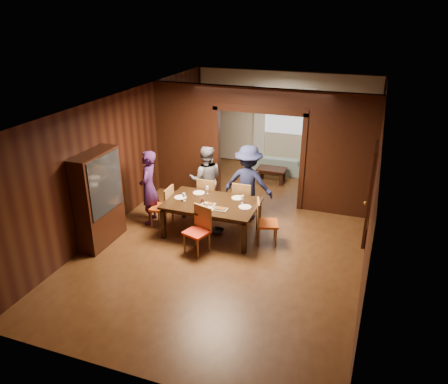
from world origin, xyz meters
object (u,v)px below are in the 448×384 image
at_px(coffee_table, 271,175).
at_px(hutch, 99,199).
at_px(chair_left, 162,206).
at_px(chair_near, 197,231).
at_px(chair_right, 267,222).
at_px(chair_far_r, 244,200).
at_px(person_purple, 149,187).
at_px(sofa, 277,164).
at_px(person_navy, 248,183).
at_px(person_grey, 206,180).
at_px(dining_table, 212,218).
at_px(chair_far_l, 209,196).

distance_m(coffee_table, hutch, 5.27).
xyz_separation_m(chair_left, chair_near, (1.19, -0.79, 0.00)).
bearing_deg(coffee_table, chair_left, -115.92).
distance_m(coffee_table, chair_right, 3.50).
xyz_separation_m(chair_far_r, hutch, (-2.50, -2.02, 0.52)).
height_order(person_purple, coffee_table, person_purple).
relative_size(sofa, chair_far_r, 1.89).
height_order(person_navy, sofa, person_navy).
distance_m(person_grey, dining_table, 1.23).
distance_m(sofa, chair_far_l, 3.48).
height_order(chair_far_r, hutch, hutch).
xyz_separation_m(person_purple, coffee_table, (2.04, 3.37, -0.66)).
xyz_separation_m(person_purple, chair_left, (0.35, -0.10, -0.38)).
relative_size(chair_far_l, chair_near, 1.00).
bearing_deg(chair_right, coffee_table, -5.88).
relative_size(person_grey, chair_far_l, 1.71).
height_order(coffee_table, chair_near, chair_near).
height_order(chair_right, chair_far_r, same).
relative_size(chair_right, hutch, 0.48).
xyz_separation_m(person_navy, dining_table, (-0.51, -1.04, -0.51)).
relative_size(coffee_table, chair_right, 0.82).
xyz_separation_m(person_purple, dining_table, (1.55, -0.07, -0.48)).
height_order(chair_right, chair_far_l, same).
height_order(person_purple, chair_left, person_purple).
bearing_deg(dining_table, person_navy, 64.09).
xyz_separation_m(person_navy, chair_left, (-1.71, -1.07, -0.40)).
distance_m(person_grey, chair_near, 1.94).
xyz_separation_m(coffee_table, chair_left, (-1.69, -3.47, 0.28)).
height_order(chair_left, chair_far_r, same).
height_order(sofa, chair_left, chair_left).
relative_size(dining_table, chair_right, 2.05).
bearing_deg(sofa, chair_far_r, 88.71).
bearing_deg(person_navy, sofa, -87.73).
xyz_separation_m(chair_right, chair_near, (-1.24, -0.85, 0.00)).
relative_size(person_purple, person_grey, 1.04).
bearing_deg(person_purple, sofa, 141.17).
relative_size(person_grey, person_navy, 0.94).
distance_m(person_purple, chair_near, 1.82).
relative_size(chair_right, chair_far_r, 1.00).
bearing_deg(person_purple, chair_left, 61.14).
relative_size(person_purple, hutch, 0.86).
height_order(dining_table, chair_near, chair_near).
distance_m(person_navy, chair_far_l, 1.01).
bearing_deg(person_grey, chair_left, 36.48).
bearing_deg(person_purple, person_grey, 119.68).
relative_size(person_navy, chair_left, 1.83).
bearing_deg(chair_near, person_grey, 124.18).
bearing_deg(chair_near, chair_far_r, 93.33).
xyz_separation_m(person_grey, chair_left, (-0.66, -1.04, -0.35)).
height_order(person_navy, chair_left, person_navy).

